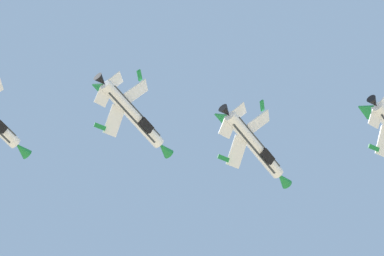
# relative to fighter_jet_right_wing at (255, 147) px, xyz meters

# --- Properties ---
(fighter_jet_right_wing) EXTENTS (7.73, 15.78, 7.27)m
(fighter_jet_right_wing) POSITION_rel_fighter_jet_right_wing_xyz_m (0.00, 0.00, 0.00)
(fighter_jet_right_wing) COLOR silver
(fighter_jet_left_outer) EXTENTS (7.32, 15.78, 7.68)m
(fighter_jet_left_outer) POSITION_rel_fighter_jet_right_wing_xyz_m (-14.36, -8.66, 3.31)
(fighter_jet_left_outer) COLOR silver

